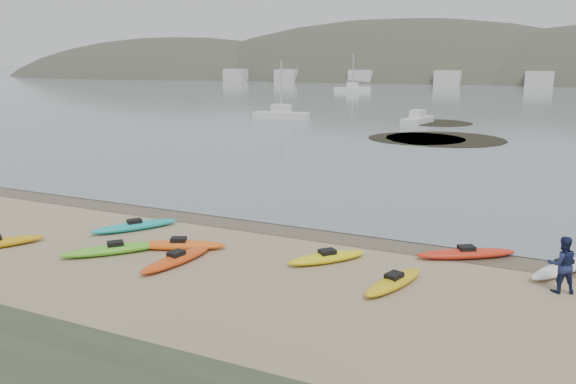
% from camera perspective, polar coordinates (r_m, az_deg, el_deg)
% --- Properties ---
extents(ground, '(600.00, 600.00, 0.00)m').
position_cam_1_polar(ground, '(23.81, 0.00, -3.52)').
color(ground, tan).
rests_on(ground, ground).
extents(wet_sand, '(60.00, 60.00, 0.00)m').
position_cam_1_polar(wet_sand, '(23.54, -0.31, -3.70)').
color(wet_sand, brown).
rests_on(wet_sand, ground).
extents(water, '(1200.00, 1200.00, 0.00)m').
position_cam_1_polar(water, '(320.90, 23.60, 10.95)').
color(water, slate).
rests_on(water, ground).
extents(kayaks, '(21.83, 9.58, 0.34)m').
position_cam_1_polar(kayaks, '(20.26, -4.04, -6.09)').
color(kayaks, gold).
rests_on(kayaks, ground).
extents(person_east, '(1.03, 0.92, 1.76)m').
position_cam_1_polar(person_east, '(18.90, 26.07, -6.62)').
color(person_east, '#1B244F').
rests_on(person_east, ground).
extents(kelp_mats, '(12.00, 22.05, 0.04)m').
position_cam_1_polar(kelp_mats, '(54.92, 14.68, 5.67)').
color(kelp_mats, black).
rests_on(kelp_mats, water).
extents(moored_boats, '(85.84, 71.49, 1.16)m').
position_cam_1_polar(moored_boats, '(99.91, 25.11, 8.38)').
color(moored_boats, silver).
rests_on(moored_boats, ground).
extents(far_town, '(199.00, 5.00, 4.00)m').
position_cam_1_polar(far_town, '(165.79, 24.04, 10.45)').
color(far_town, beige).
rests_on(far_town, ground).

